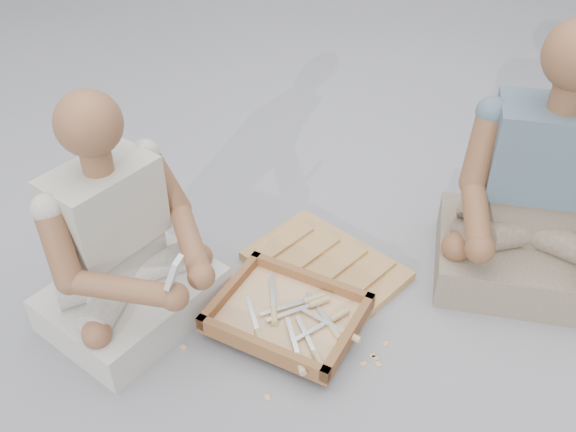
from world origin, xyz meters
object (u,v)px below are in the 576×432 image
Objects in this scene: carved_panel at (326,266)px; craftsman at (122,251)px; companion at (538,202)px; tool_tray at (287,315)px.

craftsman is (-0.42, -0.53, 0.25)m from carved_panel.
craftsman is 0.87× the size of companion.
carved_panel is 0.30m from tool_tray.
carved_panel is 0.72m from craftsman.
tool_tray is 0.89m from companion.
companion is (0.57, 0.37, 0.28)m from carved_panel.
craftsman is at bearing -128.39° from carved_panel.
companion is at bearing 32.89° from carved_panel.
carved_panel is at bearing 11.62° from companion.
craftsman is 1.34m from companion.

